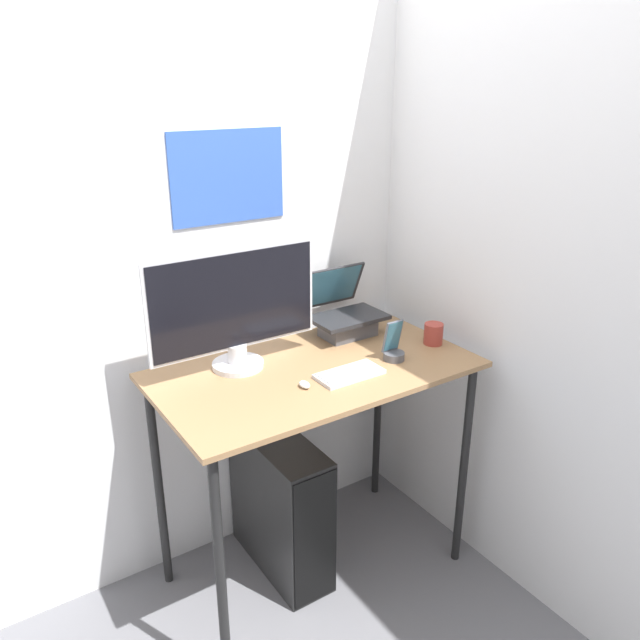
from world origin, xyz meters
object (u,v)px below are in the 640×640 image
Objects in this scene: keyboard at (349,374)px; cell_phone at (393,349)px; mouse at (305,385)px; monitor at (235,311)px; laptop at (344,317)px; computer_tower at (281,504)px.

cell_phone reaches higher than keyboard.
mouse reaches higher than keyboard.
monitor reaches higher than mouse.
laptop is 5.94× the size of mouse.
computer_tower is at bearing 85.65° from mouse.
laptop reaches higher than cell_phone.
cell_phone is 0.79m from computer_tower.
keyboard is 4.80× the size of mouse.
cell_phone is at bearing 1.63° from mouse.
laptop is 1.95× the size of cell_phone.
laptop is 0.50× the size of computer_tower.
laptop reaches higher than mouse.
monitor is 1.08× the size of computer_tower.
laptop is at bearing 4.92° from monitor.
monitor is 0.85m from computer_tower.
monitor reaches higher than keyboard.
computer_tower is (-0.16, 0.23, -0.63)m from keyboard.
monitor reaches higher than cell_phone.
keyboard is at bearing -173.97° from cell_phone.
cell_phone is 0.26× the size of computer_tower.
laptop is 0.80m from computer_tower.
keyboard is 0.41× the size of computer_tower.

